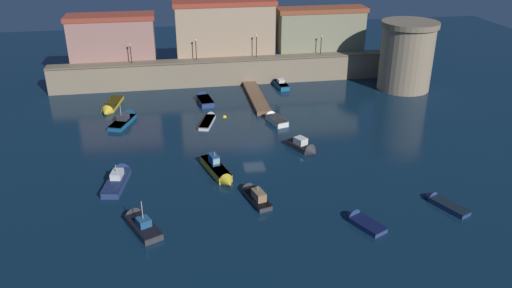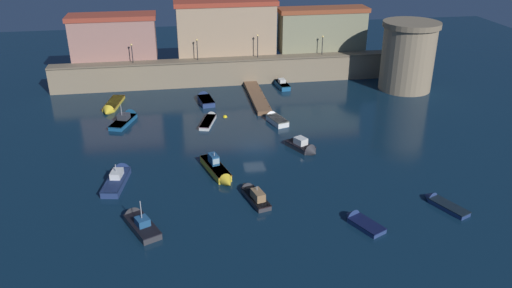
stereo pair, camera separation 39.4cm
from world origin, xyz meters
name	(u,v)px [view 2 (the right image)]	position (x,y,z in m)	size (l,w,h in m)	color
ground_plane	(254,148)	(0.00, 0.00, 0.00)	(142.87, 142.87, 0.00)	#0C2338
quay_wall	(230,71)	(0.00, 24.91, 2.12)	(55.60, 2.49, 4.21)	gray
old_town_backdrop	(222,31)	(-0.77, 28.37, 7.91)	(48.17, 5.14, 8.74)	#A5766B
fortress_tower	(408,56)	(26.90, 17.92, 5.33)	(8.64, 8.64, 10.54)	gray
pier_dock	(257,97)	(3.18, 17.00, 0.30)	(2.09, 13.61, 0.70)	brown
quay_lamp_0	(132,50)	(-15.00, 24.91, 6.24)	(0.32, 0.32, 2.99)	black
quay_lamp_1	(197,46)	(-5.01, 24.91, 6.44)	(0.32, 0.32, 3.33)	black
quay_lamp_2	(258,42)	(4.58, 24.91, 6.64)	(0.32, 0.32, 3.68)	black
quay_lamp_3	(322,42)	(15.25, 24.91, 6.30)	(0.32, 0.32, 3.10)	black
moored_boat_0	(275,119)	(4.04, 7.87, 0.40)	(2.82, 4.82, 1.53)	white
moored_boat_1	(253,194)	(-1.95, -11.17, 0.41)	(2.66, 5.75, 2.14)	#333338
moored_boat_2	(360,221)	(6.85, -17.24, 0.26)	(3.27, 4.44, 1.53)	navy
moored_boat_3	(119,176)	(-15.26, -5.43, 0.46)	(2.91, 7.11, 2.67)	navy
moored_boat_4	(305,147)	(5.74, -1.54, 0.41)	(3.64, 4.84, 1.91)	#333338
moored_boat_5	(127,118)	(-15.51, 11.42, 0.38)	(3.95, 6.75, 3.38)	#195689
moored_boat_6	(281,83)	(7.96, 22.58, 0.45)	(1.94, 5.67, 1.58)	#195689
moored_boat_7	(111,107)	(-18.00, 16.48, 0.28)	(2.99, 7.46, 1.66)	gold
moored_boat_8	(138,221)	(-12.90, -14.23, 0.41)	(4.00, 6.04, 3.53)	#333338
moored_boat_9	(205,99)	(-4.63, 17.21, 0.40)	(2.47, 5.33, 1.72)	navy
moored_boat_10	(210,119)	(-4.54, 9.49, 0.27)	(3.02, 6.24, 1.22)	white
moored_boat_11	(441,203)	(15.67, -15.53, 0.26)	(3.18, 5.02, 1.26)	navy
moored_boat_12	(218,170)	(-4.88, -5.89, 0.52)	(3.34, 7.27, 2.50)	gold
mooring_buoy_0	(225,117)	(-2.36, 10.49, 0.00)	(0.60, 0.60, 0.60)	yellow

